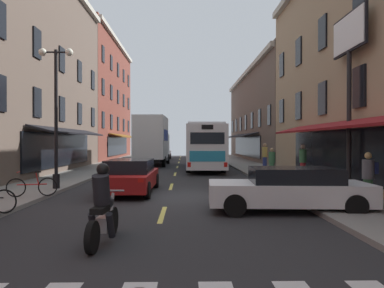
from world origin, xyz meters
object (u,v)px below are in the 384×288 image
street_lamp_twin (56,111)px  pedestrian_far (272,162)px  sedan_mid (289,189)px  transit_bus (204,146)px  pedestrian_rear (303,161)px  motorcycle_rider (103,209)px  pedestrian_near (369,177)px  sedan_near (131,176)px  bicycle_mid (32,186)px  billboard_sign (349,56)px  sedan_far (162,153)px  box_truck (153,141)px  pedestrian_mid (265,156)px

street_lamp_twin → pedestrian_far: bearing=25.4°
sedan_mid → transit_bus: bearing=95.7°
pedestrian_rear → street_lamp_twin: 12.15m
motorcycle_rider → pedestrian_near: pedestrian_near is taller
sedan_near → bicycle_mid: size_ratio=2.81×
pedestrian_rear → billboard_sign: bearing=72.1°
sedan_far → street_lamp_twin: bearing=-95.7°
sedan_far → motorcycle_rider: bearing=-88.3°
transit_bus → bicycle_mid: size_ratio=7.11×
transit_bus → pedestrian_rear: size_ratio=6.62×
pedestrian_near → pedestrian_rear: pedestrian_rear is taller
transit_bus → box_truck: 5.62m
sedan_far → pedestrian_rear: bearing=-69.7°
sedan_mid → pedestrian_far: pedestrian_far is taller
box_truck → street_lamp_twin: street_lamp_twin is taller
box_truck → bicycle_mid: 18.78m
pedestrian_mid → pedestrian_far: pedestrian_mid is taller
pedestrian_near → transit_bus: bearing=-9.7°
box_truck → motorcycle_rider: (1.12, -24.14, -1.41)m
motorcycle_rider → pedestrian_far: 14.24m
billboard_sign → pedestrian_mid: billboard_sign is taller
sedan_near → motorcycle_rider: size_ratio=2.27×
motorcycle_rider → transit_bus: bearing=81.3°
transit_bus → pedestrian_far: 8.51m
sedan_far → bicycle_mid: size_ratio=2.80×
sedan_mid → sedan_far: bearing=100.5°
sedan_near → motorcycle_rider: bearing=-85.9°
sedan_far → pedestrian_near: (8.45, -31.03, 0.25)m
sedan_far → sedan_mid: bearing=-79.5°
sedan_near → pedestrian_near: bearing=-24.2°
sedan_far → pedestrian_rear: pedestrian_rear is taller
box_truck → pedestrian_mid: box_truck is taller
box_truck → pedestrian_mid: 10.69m
pedestrian_far → billboard_sign: bearing=-125.2°
sedan_near → sedan_mid: bearing=-36.9°
motorcycle_rider → pedestrian_far: pedestrian_far is taller
billboard_sign → sedan_mid: 6.64m
motorcycle_rider → bicycle_mid: (-3.76, 5.62, -0.21)m
pedestrian_far → pedestrian_near: bearing=-134.0°
sedan_near → pedestrian_far: (7.01, 5.24, 0.26)m
box_truck → billboard_sign: bearing=-62.2°
sedan_far → pedestrian_mid: bearing=-65.2°
billboard_sign → bicycle_mid: size_ratio=4.16×
transit_bus → street_lamp_twin: street_lamp_twin is taller
motorcycle_rider → sedan_mid: bearing=35.4°
billboard_sign → pedestrian_near: 5.31m
pedestrian_near → pedestrian_rear: size_ratio=0.90×
motorcycle_rider → bicycle_mid: 6.76m
sedan_mid → pedestrian_rear: size_ratio=2.67×
motorcycle_rider → pedestrian_mid: 18.76m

